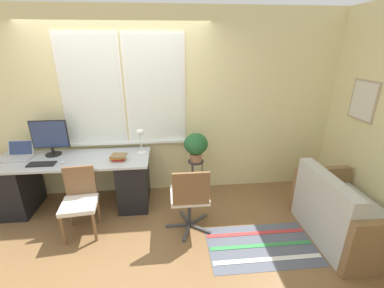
{
  "coord_description": "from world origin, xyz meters",
  "views": [
    {
      "loc": [
        0.64,
        -2.97,
        2.21
      ],
      "look_at": [
        0.95,
        0.17,
        0.98
      ],
      "focal_mm": 24.0,
      "sensor_mm": 36.0,
      "label": 1
    }
  ],
  "objects_px": {
    "monitor": "(50,137)",
    "plant_stand": "(196,166)",
    "keyboard": "(42,164)",
    "mouse": "(63,162)",
    "desk_chair_wooden": "(80,200)",
    "couch_loveseat": "(342,216)",
    "laptop": "(19,155)",
    "potted_plant": "(196,145)",
    "office_chair_swivel": "(190,196)",
    "desk_lamp": "(141,136)",
    "book_stack": "(118,157)"
  },
  "relations": [
    {
      "from": "desk_lamp",
      "to": "potted_plant",
      "type": "height_order",
      "value": "desk_lamp"
    },
    {
      "from": "monitor",
      "to": "desk_lamp",
      "type": "bearing_deg",
      "value": -2.47
    },
    {
      "from": "office_chair_swivel",
      "to": "book_stack",
      "type": "bearing_deg",
      "value": -31.49
    },
    {
      "from": "keyboard",
      "to": "desk_chair_wooden",
      "type": "relative_size",
      "value": 0.41
    },
    {
      "from": "keyboard",
      "to": "plant_stand",
      "type": "relative_size",
      "value": 0.55
    },
    {
      "from": "desk_lamp",
      "to": "potted_plant",
      "type": "relative_size",
      "value": 0.85
    },
    {
      "from": "desk_lamp",
      "to": "couch_loveseat",
      "type": "relative_size",
      "value": 0.3
    },
    {
      "from": "mouse",
      "to": "desk_lamp",
      "type": "height_order",
      "value": "desk_lamp"
    },
    {
      "from": "office_chair_swivel",
      "to": "potted_plant",
      "type": "bearing_deg",
      "value": -101.91
    },
    {
      "from": "mouse",
      "to": "desk_chair_wooden",
      "type": "xyz_separation_m",
      "value": [
        0.28,
        -0.39,
        -0.33
      ]
    },
    {
      "from": "monitor",
      "to": "laptop",
      "type": "bearing_deg",
      "value": -169.94
    },
    {
      "from": "book_stack",
      "to": "desk_lamp",
      "type": "bearing_deg",
      "value": 36.62
    },
    {
      "from": "couch_loveseat",
      "to": "plant_stand",
      "type": "bearing_deg",
      "value": 57.78
    },
    {
      "from": "office_chair_swivel",
      "to": "plant_stand",
      "type": "bearing_deg",
      "value": -101.91
    },
    {
      "from": "laptop",
      "to": "potted_plant",
      "type": "distance_m",
      "value": 2.42
    },
    {
      "from": "monitor",
      "to": "book_stack",
      "type": "bearing_deg",
      "value": -15.98
    },
    {
      "from": "monitor",
      "to": "desk_lamp",
      "type": "xyz_separation_m",
      "value": [
        1.23,
        -0.05,
        -0.01
      ]
    },
    {
      "from": "monitor",
      "to": "keyboard",
      "type": "distance_m",
      "value": 0.41
    },
    {
      "from": "desk_chair_wooden",
      "to": "couch_loveseat",
      "type": "bearing_deg",
      "value": -12.95
    },
    {
      "from": "laptop",
      "to": "book_stack",
      "type": "distance_m",
      "value": 1.37
    },
    {
      "from": "plant_stand",
      "to": "potted_plant",
      "type": "xyz_separation_m",
      "value": [
        -0.0,
        -0.0,
        0.34
      ]
    },
    {
      "from": "monitor",
      "to": "plant_stand",
      "type": "relative_size",
      "value": 0.82
    },
    {
      "from": "mouse",
      "to": "desk_chair_wooden",
      "type": "distance_m",
      "value": 0.58
    },
    {
      "from": "laptop",
      "to": "potted_plant",
      "type": "bearing_deg",
      "value": -0.15
    },
    {
      "from": "laptop",
      "to": "desk_lamp",
      "type": "xyz_separation_m",
      "value": [
        1.65,
        0.02,
        0.21
      ]
    },
    {
      "from": "monitor",
      "to": "plant_stand",
      "type": "xyz_separation_m",
      "value": [
        2.0,
        -0.08,
        -0.5
      ]
    },
    {
      "from": "keyboard",
      "to": "mouse",
      "type": "xyz_separation_m",
      "value": [
        0.26,
        0.01,
        0.01
      ]
    },
    {
      "from": "desk_lamp",
      "to": "office_chair_swivel",
      "type": "xyz_separation_m",
      "value": [
        0.62,
        -0.77,
        -0.53
      ]
    },
    {
      "from": "monitor",
      "to": "couch_loveseat",
      "type": "distance_m",
      "value": 3.89
    },
    {
      "from": "desk_lamp",
      "to": "keyboard",
      "type": "bearing_deg",
      "value": -168.03
    },
    {
      "from": "desk_chair_wooden",
      "to": "plant_stand",
      "type": "bearing_deg",
      "value": 17.25
    },
    {
      "from": "laptop",
      "to": "keyboard",
      "type": "bearing_deg",
      "value": -31.89
    },
    {
      "from": "laptop",
      "to": "book_stack",
      "type": "relative_size",
      "value": 1.48
    },
    {
      "from": "couch_loveseat",
      "to": "plant_stand",
      "type": "distance_m",
      "value": 1.96
    },
    {
      "from": "laptop",
      "to": "keyboard",
      "type": "distance_m",
      "value": 0.46
    },
    {
      "from": "book_stack",
      "to": "couch_loveseat",
      "type": "xyz_separation_m",
      "value": [
        2.71,
        -0.85,
        -0.51
      ]
    },
    {
      "from": "monitor",
      "to": "couch_loveseat",
      "type": "bearing_deg",
      "value": -17.04
    },
    {
      "from": "desk_lamp",
      "to": "book_stack",
      "type": "bearing_deg",
      "value": -143.38
    },
    {
      "from": "desk_chair_wooden",
      "to": "plant_stand",
      "type": "relative_size",
      "value": 1.35
    },
    {
      "from": "monitor",
      "to": "book_stack",
      "type": "height_order",
      "value": "monitor"
    },
    {
      "from": "desk_chair_wooden",
      "to": "couch_loveseat",
      "type": "relative_size",
      "value": 0.68
    },
    {
      "from": "monitor",
      "to": "couch_loveseat",
      "type": "relative_size",
      "value": 0.41
    },
    {
      "from": "plant_stand",
      "to": "book_stack",
      "type": "bearing_deg",
      "value": -170.0
    },
    {
      "from": "keyboard",
      "to": "desk_chair_wooden",
      "type": "distance_m",
      "value": 0.74
    },
    {
      "from": "book_stack",
      "to": "couch_loveseat",
      "type": "distance_m",
      "value": 2.89
    },
    {
      "from": "desk_lamp",
      "to": "plant_stand",
      "type": "relative_size",
      "value": 0.59
    },
    {
      "from": "desk_chair_wooden",
      "to": "potted_plant",
      "type": "xyz_separation_m",
      "value": [
        1.49,
        0.62,
        0.41
      ]
    },
    {
      "from": "desk_chair_wooden",
      "to": "laptop",
      "type": "bearing_deg",
      "value": 140.82
    },
    {
      "from": "monitor",
      "to": "desk_chair_wooden",
      "type": "relative_size",
      "value": 0.61
    },
    {
      "from": "book_stack",
      "to": "potted_plant",
      "type": "relative_size",
      "value": 0.52
    }
  ]
}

